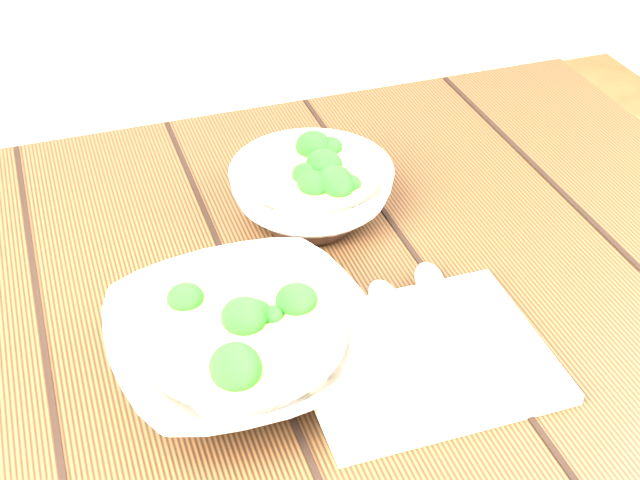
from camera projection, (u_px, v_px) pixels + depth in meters
table at (265, 378)px, 1.00m from camera, size 1.20×0.80×0.75m
soup_bowl_front at (243, 344)px, 0.82m from camera, size 0.26×0.26×0.07m
soup_bowl_back at (312, 189)px, 1.03m from camera, size 0.25×0.25×0.07m
trivet at (310, 214)px, 1.02m from camera, size 0.12×0.12×0.03m
napkin at (422, 358)px, 0.84m from camera, size 0.24×0.19×0.01m
spoon_left at (395, 321)px, 0.87m from camera, size 0.04×0.19×0.01m
spoon_right at (434, 302)px, 0.89m from camera, size 0.07×0.19×0.01m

